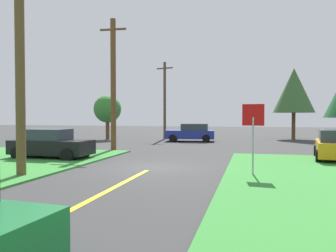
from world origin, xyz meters
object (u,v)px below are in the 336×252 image
Objects in this scene: car_approaching_junction at (191,133)px; parked_car_near_building at (50,144)px; utility_pole_near at (20,76)px; utility_pole_far at (165,99)px; oak_tree_right at (107,109)px; stop_sign at (253,125)px; utility_pole_mid at (113,84)px; pine_tree_center at (294,91)px.

car_approaching_junction is 1.02× the size of parked_car_near_building.
utility_pole_far is at bearing 89.97° from utility_pole_near.
oak_tree_right reaches higher than car_approaching_junction.
stop_sign is 0.32× the size of utility_pole_mid.
stop_sign is 0.61× the size of car_approaching_junction.
car_approaching_junction is 0.64× the size of pine_tree_center.
utility_pole_mid is 2.00× the size of oak_tree_right.
oak_tree_right is at bearing -165.84° from pine_tree_center.
stop_sign is at bearing -66.55° from utility_pole_far.
parked_car_near_building is at bearing 112.07° from utility_pole_near.
pine_tree_center is (12.60, 24.60, 0.99)m from utility_pole_near.
pine_tree_center is at bearing -157.15° from car_approaching_junction.
utility_pole_far reaches higher than pine_tree_center.
utility_pole_mid is 11.25m from oak_tree_right.
pine_tree_center is (14.68, 19.48, 4.04)m from parked_car_near_building.
stop_sign is 11.12m from parked_car_near_building.
stop_sign is at bearing -40.58° from utility_pole_mid.
utility_pole_far reaches higher than oak_tree_right.
stop_sign is 0.62× the size of parked_car_near_building.
utility_pole_near is 1.72× the size of oak_tree_right.
parked_car_near_building is at bearing -77.72° from oak_tree_right.
oak_tree_right is at bearing 104.87° from utility_pole_near.
oak_tree_right is (-17.94, -4.53, -1.85)m from pine_tree_center.
utility_pole_far is (-8.59, 19.81, 2.02)m from stop_sign.
utility_pole_near reaches higher than car_approaching_junction.
stop_sign is 21.69m from utility_pole_far.
utility_pole_mid reaches higher than parked_car_near_building.
car_approaching_junction and parked_car_near_building have the same top height.
utility_pole_near is 0.86× the size of utility_pole_mid.
parked_car_near_building is 15.46m from oak_tree_right.
utility_pole_mid is 1.24× the size of pine_tree_center.
utility_pole_mid is (-3.66, -9.43, 3.67)m from car_approaching_junction.
utility_pole_near reaches higher than oak_tree_right.
car_approaching_junction is at bearing -39.34° from utility_pole_far.
utility_pole_far is (-3.19, 2.61, 3.21)m from car_approaching_junction.
stop_sign is 0.64× the size of oak_tree_right.
stop_sign reaches higher than car_approaching_junction.
utility_pole_mid reaches higher than utility_pole_near.
utility_pole_mid is 1.13× the size of utility_pole_far.
car_approaching_junction is 15.29m from parked_car_near_building.
parked_car_near_building is at bearing -97.02° from utility_pole_far.
utility_pole_near is 1.07× the size of pine_tree_center.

